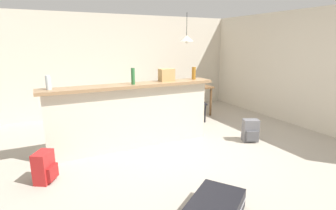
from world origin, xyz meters
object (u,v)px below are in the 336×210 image
object	(u,v)px
bottle_green	(133,76)
backpack_grey	(251,131)
dining_chair_near_partition	(195,99)
bottle_amber	(194,73)
pendant_lamp	(187,38)
backpack_red	(44,168)
dining_table	(187,90)
suitcase_flat_black	(216,208)
bottle_clear	(48,83)
grocery_bag	(167,75)

from	to	relation	value
bottle_green	backpack_grey	xyz separation A→B (m)	(2.06, -0.63, -1.07)
dining_chair_near_partition	backpack_grey	bearing A→B (deg)	-82.45
bottle_green	bottle_amber	xyz separation A→B (m)	(1.22, 0.07, -0.02)
pendant_lamp	backpack_red	xyz separation A→B (m)	(-3.34, -2.07, -1.70)
dining_table	backpack_grey	bearing A→B (deg)	-86.72
dining_table	backpack_grey	size ratio (longest dim) A/B	2.62
backpack_grey	suitcase_flat_black	bearing A→B (deg)	-141.35
bottle_amber	suitcase_flat_black	world-z (taller)	bottle_amber
bottle_green	bottle_clear	bearing A→B (deg)	176.42
bottle_green	bottle_amber	distance (m)	1.22
bottle_amber	dining_chair_near_partition	distance (m)	1.34
bottle_clear	pendant_lamp	bearing A→B (deg)	24.44
suitcase_flat_black	dining_chair_near_partition	bearing A→B (deg)	61.85
backpack_grey	backpack_red	bearing A→B (deg)	178.63
dining_chair_near_partition	backpack_red	world-z (taller)	dining_chair_near_partition
dining_chair_near_partition	bottle_clear	bearing A→B (deg)	-163.55
pendant_lamp	backpack_red	distance (m)	4.29
bottle_clear	bottle_green	distance (m)	1.28
suitcase_flat_black	backpack_grey	size ratio (longest dim) A/B	2.06
bottle_amber	suitcase_flat_black	xyz separation A→B (m)	(-1.07, -2.23, -1.14)
grocery_bag	bottle_clear	bearing A→B (deg)	-179.40
bottle_green	dining_table	bearing A→B (deg)	38.11
bottle_clear	dining_chair_near_partition	size ratio (longest dim) A/B	0.22
pendant_lamp	backpack_red	bearing A→B (deg)	-148.23
grocery_bag	dining_table	bearing A→B (deg)	48.15
suitcase_flat_black	pendant_lamp	bearing A→B (deg)	64.65
backpack_red	pendant_lamp	bearing A→B (deg)	31.77
bottle_green	grocery_bag	xyz separation A→B (m)	(0.66, 0.10, -0.03)
grocery_bag	pendant_lamp	world-z (taller)	pendant_lamp
bottle_clear	grocery_bag	bearing A→B (deg)	0.60
bottle_clear	backpack_grey	xyz separation A→B (m)	(3.34, -0.71, -1.04)
bottle_clear	suitcase_flat_black	world-z (taller)	bottle_clear
bottle_amber	backpack_grey	bearing A→B (deg)	-40.11
suitcase_flat_black	backpack_grey	xyz separation A→B (m)	(1.91, 1.53, 0.09)
dining_chair_near_partition	pendant_lamp	size ratio (longest dim) A/B	1.31
dining_table	suitcase_flat_black	world-z (taller)	dining_table
suitcase_flat_black	backpack_red	distance (m)	2.27
grocery_bag	dining_table	size ratio (longest dim) A/B	0.24
dining_chair_near_partition	backpack_red	xyz separation A→B (m)	(-3.29, -1.55, -0.31)
suitcase_flat_black	bottle_green	bearing A→B (deg)	93.92
dining_table	pendant_lamp	distance (m)	1.26
bottle_clear	bottle_green	world-z (taller)	bottle_green
grocery_bag	bottle_green	bearing A→B (deg)	-171.40
dining_chair_near_partition	pendant_lamp	bearing A→B (deg)	84.21
dining_table	backpack_red	world-z (taller)	dining_table
bottle_clear	suitcase_flat_black	bearing A→B (deg)	-57.43
dining_table	grocery_bag	bearing A→B (deg)	-131.85
dining_table	bottle_green	bearing A→B (deg)	-141.89
bottle_green	dining_chair_near_partition	size ratio (longest dim) A/B	0.29
suitcase_flat_black	dining_table	bearing A→B (deg)	64.10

